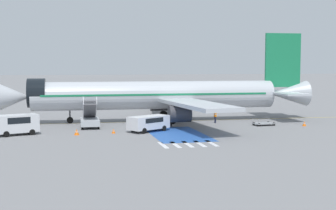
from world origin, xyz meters
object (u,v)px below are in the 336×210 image
(service_van_0, at_px, (17,123))
(traffic_cone_0, at_px, (114,131))
(airliner, at_px, (161,95))
(traffic_cone_1, at_px, (77,132))
(ground_crew_0, at_px, (215,116))
(fuel_tanker, at_px, (182,97))
(ground_crew_1, at_px, (171,119))
(baggage_cart, at_px, (264,123))
(service_van_1, at_px, (149,122))
(traffic_cone_2, at_px, (304,124))
(boarding_stairs_forward, at_px, (90,119))

(service_van_0, distance_m, traffic_cone_0, 10.41)
(airliner, relative_size, traffic_cone_1, 65.59)
(ground_crew_0, distance_m, traffic_cone_1, 19.14)
(fuel_tanker, relative_size, traffic_cone_1, 14.11)
(ground_crew_0, bearing_deg, traffic_cone_0, -70.20)
(airliner, height_order, service_van_0, airliner)
(service_van_0, bearing_deg, traffic_cone_1, -122.64)
(airliner, bearing_deg, ground_crew_1, -177.54)
(service_van_0, xyz_separation_m, ground_crew_1, (17.83, 3.09, -0.36))
(baggage_cart, relative_size, ground_crew_1, 1.66)
(service_van_1, bearing_deg, traffic_cone_2, 59.74)
(boarding_stairs_forward, height_order, service_van_0, boarding_stairs_forward)
(baggage_cart, bearing_deg, airliner, -127.72)
(boarding_stairs_forward, distance_m, traffic_cone_1, 6.25)
(baggage_cart, height_order, traffic_cone_2, baggage_cart)
(airliner, relative_size, service_van_0, 8.76)
(traffic_cone_0, bearing_deg, fuel_tanker, 62.20)
(boarding_stairs_forward, distance_m, baggage_cart, 21.54)
(traffic_cone_1, xyz_separation_m, traffic_cone_2, (27.71, 1.27, -0.04))
(airliner, height_order, traffic_cone_0, airliner)
(boarding_stairs_forward, bearing_deg, traffic_cone_2, -8.52)
(airliner, bearing_deg, fuel_tanker, -20.48)
(ground_crew_1, bearing_deg, airliner, 31.10)
(service_van_0, height_order, service_van_1, service_van_0)
(ground_crew_0, bearing_deg, airliner, -122.33)
(fuel_tanker, xyz_separation_m, service_van_0, (-25.86, -28.45, -0.44))
(boarding_stairs_forward, bearing_deg, airliner, 24.66)
(baggage_cart, distance_m, traffic_cone_1, 23.27)
(ground_crew_0, bearing_deg, service_van_1, -64.43)
(fuel_tanker, relative_size, traffic_cone_2, 16.27)
(airliner, relative_size, service_van_1, 8.06)
(airliner, distance_m, boarding_stairs_forward, 10.85)
(airliner, bearing_deg, traffic_cone_0, 144.08)
(ground_crew_1, bearing_deg, service_van_1, 166.12)
(service_van_0, height_order, traffic_cone_0, service_van_0)
(baggage_cart, relative_size, traffic_cone_0, 5.65)
(traffic_cone_1, bearing_deg, boarding_stairs_forward, 73.49)
(fuel_tanker, relative_size, service_van_0, 1.88)
(airliner, bearing_deg, service_van_0, 117.62)
(service_van_1, relative_size, traffic_cone_1, 8.13)
(ground_crew_1, bearing_deg, traffic_cone_2, -71.06)
(ground_crew_1, relative_size, traffic_cone_1, 2.59)
(ground_crew_1, bearing_deg, ground_crew_0, -41.47)
(boarding_stairs_forward, bearing_deg, ground_crew_1, -6.55)
(traffic_cone_0, bearing_deg, airliner, 52.35)
(fuel_tanker, distance_m, ground_crew_0, 23.34)
(traffic_cone_0, height_order, traffic_cone_2, traffic_cone_2)
(service_van_0, xyz_separation_m, service_van_1, (14.34, -0.50, -0.23))
(fuel_tanker, height_order, ground_crew_1, fuel_tanker)
(airliner, height_order, traffic_cone_1, airliner)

